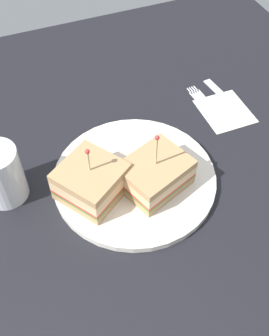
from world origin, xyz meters
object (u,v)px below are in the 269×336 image
object	(u,v)px
sandwich_half_back	(91,181)
knife	(223,96)
drink_glass	(1,176)
sandwich_half_front	(155,174)
plate	(134,178)
napkin	(225,111)
fork	(204,102)

from	to	relation	value
sandwich_half_back	knife	distance (cm)	33.41
drink_glass	sandwich_half_front	bearing A→B (deg)	70.62
drink_glass	sandwich_half_back	bearing A→B (deg)	65.45
plate	sandwich_half_back	world-z (taller)	sandwich_half_back
drink_glass	napkin	world-z (taller)	drink_glass
plate	knife	bearing A→B (deg)	118.22
napkin	knife	distance (cm)	4.13
sandwich_half_front	sandwich_half_back	size ratio (longest dim) A/B	1.00
sandwich_half_back	plate	bearing A→B (deg)	94.45
drink_glass	fork	world-z (taller)	drink_glass
plate	sandwich_half_front	xyz separation A→B (cm)	(2.59, 2.28, 3.05)
sandwich_half_back	knife	world-z (taller)	sandwich_half_back
napkin	sandwich_half_back	bearing A→B (deg)	-71.93
sandwich_half_back	knife	bearing A→B (deg)	113.24
sandwich_half_back	knife	size ratio (longest dim) A/B	0.94
sandwich_half_back	napkin	bearing A→B (deg)	108.07
sandwich_half_front	napkin	xyz separation A→B (cm)	(-11.41, 19.32, -3.54)
sandwich_half_back	drink_glass	xyz separation A→B (cm)	(-5.55, -12.15, 0.48)
sandwich_half_front	drink_glass	size ratio (longest dim) A/B	1.29
drink_glass	fork	xyz separation A→B (cm)	(-7.50, 38.38, -4.18)
napkin	sandwich_half_front	bearing A→B (deg)	-59.43
plate	fork	world-z (taller)	plate
sandwich_half_front	knife	world-z (taller)	sandwich_half_front
sandwich_half_front	sandwich_half_back	bearing A→B (deg)	-102.20
drink_glass	fork	bearing A→B (deg)	101.05
knife	napkin	bearing A→B (deg)	-25.51
plate	knife	world-z (taller)	plate
sandwich_half_back	drink_glass	bearing A→B (deg)	-114.55
napkin	knife	world-z (taller)	knife
sandwich_half_back	drink_glass	size ratio (longest dim) A/B	1.29
drink_glass	knife	xyz separation A→B (cm)	(-7.55, 42.67, -4.18)
plate	fork	size ratio (longest dim) A/B	2.04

